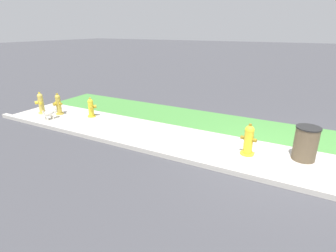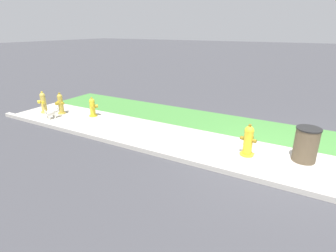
{
  "view_description": "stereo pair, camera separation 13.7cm",
  "coord_description": "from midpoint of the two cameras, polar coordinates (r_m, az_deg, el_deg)",
  "views": [
    {
      "loc": [
        0.32,
        -6.13,
        2.97
      ],
      "look_at": [
        -2.93,
        -0.09,
        0.4
      ],
      "focal_mm": 28.0,
      "sensor_mm": 36.0,
      "label": 1
    },
    {
      "loc": [
        0.44,
        -6.06,
        2.97
      ],
      "look_at": [
        -2.93,
        -0.09,
        0.4
      ],
      "focal_mm": 28.0,
      "sensor_mm": 36.0,
      "label": 2
    }
  ],
  "objects": [
    {
      "name": "fire_hydrant_by_grass_verge",
      "position": [
        10.71,
        -26.28,
        4.45
      ],
      "size": [
        0.34,
        0.34,
        0.8
      ],
      "rotation": [
        0.0,
        0.0,
        2.42
      ],
      "color": "gold",
      "rests_on": "ground"
    },
    {
      "name": "ground_plane",
      "position": [
        6.79,
        22.26,
        -7.05
      ],
      "size": [
        120.0,
        120.0,
        0.0
      ],
      "primitive_type": "plane",
      "color": "#424247"
    },
    {
      "name": "trash_bin",
      "position": [
        6.94,
        27.28,
        -3.44
      ],
      "size": [
        0.55,
        0.55,
        0.84
      ],
      "color": "brown",
      "rests_on": "ground"
    },
    {
      "name": "fire_hydrant_far_end",
      "position": [
        6.71,
        16.57,
        -2.94
      ],
      "size": [
        0.41,
        0.39,
        0.81
      ],
      "rotation": [
        0.0,
        0.0,
        6.12
      ],
      "color": "yellow",
      "rests_on": "ground"
    },
    {
      "name": "sidewalk_pavement",
      "position": [
        6.79,
        22.27,
        -7.02
      ],
      "size": [
        18.0,
        2.01,
        0.01
      ],
      "primitive_type": "cube",
      "color": "#BCB7AD",
      "rests_on": "ground"
    },
    {
      "name": "fire_hydrant_mid_block",
      "position": [
        10.32,
        -23.11,
        4.34
      ],
      "size": [
        0.36,
        0.33,
        0.79
      ],
      "rotation": [
        0.0,
        0.0,
        3.02
      ],
      "color": "gold",
      "rests_on": "ground"
    },
    {
      "name": "small_white_dog",
      "position": [
        9.92,
        -24.63,
        2.63
      ],
      "size": [
        0.27,
        0.51,
        0.43
      ],
      "rotation": [
        0.0,
        0.0,
        1.4
      ],
      "color": "silver",
      "rests_on": "ground"
    },
    {
      "name": "street_curb",
      "position": [
        5.8,
        20.97,
        -11.05
      ],
      "size": [
        18.0,
        0.16,
        0.12
      ],
      "primitive_type": "cube",
      "color": "#BCB7AD",
      "rests_on": "ground"
    },
    {
      "name": "fire_hydrant_across_street",
      "position": [
        9.66,
        -16.8,
        3.82
      ],
      "size": [
        0.34,
        0.34,
        0.7
      ],
      "rotation": [
        0.0,
        0.0,
        5.57
      ],
      "color": "yellow",
      "rests_on": "ground"
    },
    {
      "name": "grass_verge",
      "position": [
        8.6,
        23.91,
        -1.48
      ],
      "size": [
        18.0,
        1.93,
        0.01
      ],
      "primitive_type": "cube",
      "color": "#47893D",
      "rests_on": "ground"
    }
  ]
}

